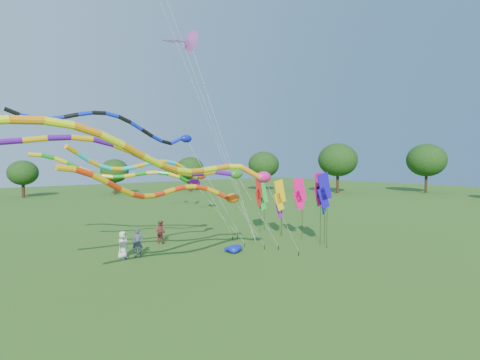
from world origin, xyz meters
TOP-DOWN VIEW (x-y plane):
  - ground at (0.00, 0.00)m, footprint 160.00×160.00m
  - tree_ring at (4.85, -2.86)m, footprint 119.70×115.78m
  - tube_kite_red at (-4.68, 1.93)m, footprint 13.52×2.64m
  - tube_kite_orange at (-5.98, -1.19)m, footprint 17.02×3.07m
  - tube_kite_purple at (-5.90, 2.09)m, footprint 16.75×1.15m
  - tube_kite_blue at (-6.31, 4.93)m, footprint 13.77×1.99m
  - tube_kite_cyan at (-4.22, 4.92)m, footprint 12.46×2.88m
  - tube_kite_green at (-3.37, 10.11)m, footprint 12.96×6.13m
  - delta_kite_high_c at (-0.14, 8.32)m, footprint 4.91×5.24m
  - banner_pole_violet at (6.54, 5.77)m, footprint 1.16×0.28m
  - banner_pole_blue_a at (5.55, 0.50)m, footprint 1.13×0.41m
  - banner_pole_green at (6.94, 8.32)m, footprint 1.11×0.51m
  - banner_pole_red at (5.99, 7.62)m, footprint 1.13×0.44m
  - banner_pole_magenta_b at (6.55, 3.67)m, footprint 1.09×0.56m
  - banner_pole_orange at (6.23, 5.44)m, footprint 1.16×0.21m
  - banner_pole_magenta_a at (6.19, 1.50)m, footprint 1.16×0.24m
  - banner_pole_blue_b at (6.77, 1.52)m, footprint 1.11×0.49m
  - blue_nylon_heap at (0.34, 3.77)m, footprint 1.22×1.64m
  - person_a at (-6.18, 6.46)m, footprint 0.99×0.89m
  - person_b at (-5.29, 6.26)m, footprint 0.79×0.74m
  - person_c at (-2.23, 9.10)m, footprint 0.93×1.01m

SIDE VIEW (x-z plane):
  - ground at x=0.00m, z-range 0.00..0.00m
  - blue_nylon_heap at x=0.34m, z-range -0.03..0.51m
  - person_c at x=-2.23m, z-range 0.00..1.68m
  - person_a at x=-6.18m, z-range 0.00..1.71m
  - person_b at x=-5.29m, z-range 0.00..1.81m
  - banner_pole_violet at x=6.54m, z-range 0.68..4.55m
  - banner_pole_green at x=6.94m, z-range 0.85..5.07m
  - banner_pole_orange at x=6.23m, z-range 1.00..5.53m
  - banner_pole_blue_b at x=6.77m, z-range 1.06..5.71m
  - banner_pole_red at x=5.99m, z-range 1.08..5.77m
  - banner_pole_magenta_b at x=6.55m, z-range 1.11..5.86m
  - banner_pole_blue_a at x=5.55m, z-range 1.34..6.57m
  - banner_pole_magenta_a at x=6.19m, z-range 1.36..6.62m
  - tube_kite_red at x=-4.68m, z-range 1.14..7.56m
  - tube_kite_green at x=-3.37m, z-range 1.45..8.56m
  - tree_ring at x=4.85m, z-range 0.65..9.95m
  - tube_kite_cyan at x=-4.22m, z-range 1.88..9.13m
  - tube_kite_orange at x=-5.98m, z-range 1.87..10.01m
  - tube_kite_purple at x=-5.90m, z-range 2.03..9.86m
  - tube_kite_blue at x=-6.31m, z-range 3.21..12.47m
  - delta_kite_high_c at x=-0.14m, z-range 6.83..22.53m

